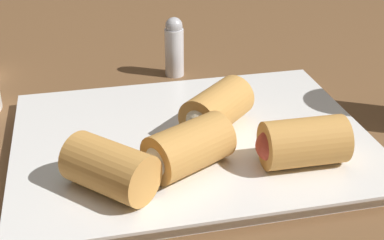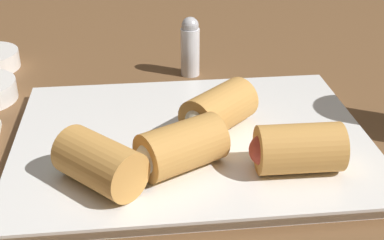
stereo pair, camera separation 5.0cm
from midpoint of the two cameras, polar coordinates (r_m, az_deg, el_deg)
name	(u,v)px [view 1 (the left image)]	position (r cm, az deg, el deg)	size (l,w,h in cm)	color
table_surface	(158,150)	(55.85, -6.22, -3.29)	(180.00, 140.00, 2.00)	brown
serving_plate	(192,142)	(53.56, -2.69, -2.43)	(34.94, 26.68, 1.50)	white
roll_front_left	(106,167)	(45.38, -12.31, -4.98)	(8.37, 8.44, 4.43)	#D19347
roll_front_right	(215,110)	(53.27, -0.22, 1.05)	(8.47, 8.34, 4.43)	#D19347
roll_back_left	(300,143)	(48.15, 8.50, -2.49)	(8.27, 4.55, 4.43)	#D19347
roll_back_right	(185,149)	(46.84, -3.80, -3.16)	(8.67, 7.41, 4.43)	#D19347
salt_shaker	(174,47)	(69.14, -4.01, 7.77)	(2.44, 2.44, 7.77)	silver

